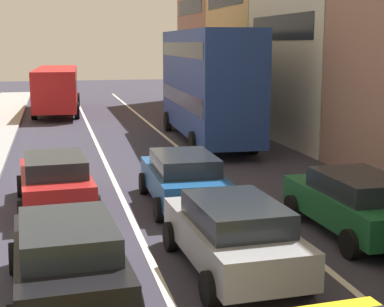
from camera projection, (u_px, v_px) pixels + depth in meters
lane_stripe_left at (104, 158)px, 23.26m from camera, size 0.16×60.00×0.01m
lane_stripe_right at (187, 155)px, 24.03m from camera, size 0.16×60.00×0.01m
building_row_right at (347, 7)px, 27.22m from camera, size 7.20×43.90×13.29m
sedan_centre_lane_second at (233, 233)px, 11.66m from camera, size 2.19×4.37×1.49m
wagon_left_lane_second at (68, 257)px, 10.35m from camera, size 2.25×4.39×1.49m
hatchback_centre_lane_third at (183, 177)px, 16.46m from camera, size 2.11×4.33×1.49m
sedan_left_lane_third at (55, 180)px, 16.20m from camera, size 2.26×4.39×1.49m
sedan_right_lane_behind_truck at (356, 202)px, 13.92m from camera, size 2.15×4.35×1.49m
bus_mid_queue_primary at (207, 80)px, 26.59m from camera, size 3.12×10.59×5.06m
bus_far_queue_secondary at (57, 86)px, 37.91m from camera, size 3.19×10.61×2.90m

